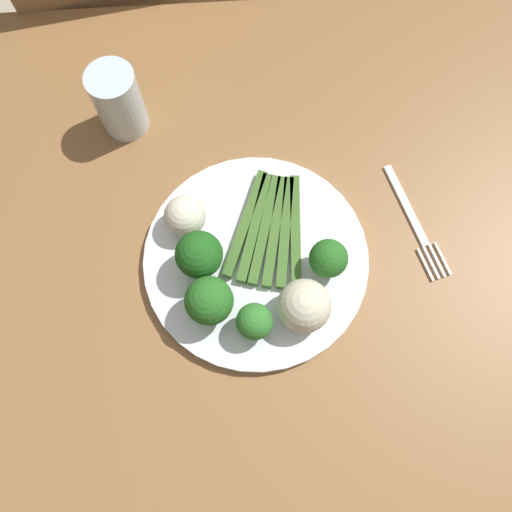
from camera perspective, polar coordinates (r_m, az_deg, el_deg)
ground_plane at (r=1.38m, az=-0.84°, el=-10.36°), size 6.00×6.00×0.02m
dining_table at (r=0.76m, az=-1.50°, el=-3.47°), size 1.36×0.84×0.72m
chair at (r=1.15m, az=-10.44°, el=22.11°), size 0.46×0.46×0.87m
plate at (r=0.66m, az=-0.00°, el=-0.35°), size 0.28×0.28×0.01m
asparagus_bundle at (r=0.66m, az=1.51°, el=2.96°), size 0.10×0.16×0.01m
broccoli_outer_edge at (r=0.60m, az=-5.07°, el=-4.84°), size 0.06×0.06×0.07m
broccoli_back_right at (r=0.60m, az=-0.18°, el=-7.08°), size 0.04×0.04×0.05m
broccoli_right at (r=0.61m, az=-6.15°, el=0.38°), size 0.06×0.06×0.07m
broccoli_back at (r=0.62m, az=7.79°, el=-0.29°), size 0.05×0.05×0.06m
cauliflower_mid at (r=0.65m, az=-7.64°, el=4.29°), size 0.05×0.05×0.05m
cauliflower_front_left at (r=0.60m, az=5.21°, el=-5.35°), size 0.06×0.06×0.06m
fork at (r=0.71m, az=16.66°, el=3.51°), size 0.06×0.16×0.00m
water_glass at (r=0.73m, az=-14.57°, el=15.79°), size 0.06×0.06×0.10m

